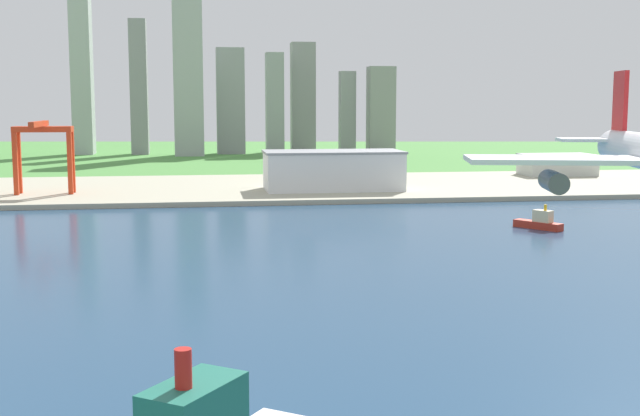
% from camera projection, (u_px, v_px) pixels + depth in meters
% --- Properties ---
extents(ground_plane, '(2400.00, 2400.00, 0.00)m').
position_uv_depth(ground_plane, '(341.00, 252.00, 262.83)').
color(ground_plane, '#4B8B3E').
extents(water_bay, '(840.00, 360.00, 0.15)m').
position_uv_depth(water_bay, '(382.00, 295.00, 203.94)').
color(water_bay, navy).
rests_on(water_bay, ground).
extents(industrial_pier, '(840.00, 140.00, 2.50)m').
position_uv_depth(industrial_pier, '(282.00, 187.00, 449.13)').
color(industrial_pier, '#ABA78F').
rests_on(industrial_pier, ground).
extents(tugboat_small, '(14.37, 18.57, 9.42)m').
position_uv_depth(tugboat_small, '(540.00, 222.00, 309.22)').
color(tugboat_small, '#B22D1E').
rests_on(tugboat_small, water_bay).
extents(port_crane_red, '(28.05, 38.26, 35.96)m').
position_uv_depth(port_crane_red, '(43.00, 141.00, 402.37)').
color(port_crane_red, red).
rests_on(port_crane_red, industrial_pier).
extents(warehouse_main, '(71.28, 33.69, 20.14)m').
position_uv_depth(warehouse_main, '(333.00, 170.00, 425.44)').
color(warehouse_main, white).
rests_on(warehouse_main, industrial_pier).
extents(warehouse_annex, '(43.86, 26.70, 12.97)m').
position_uv_depth(warehouse_annex, '(557.00, 164.00, 511.92)').
color(warehouse_annex, silver).
rests_on(warehouse_annex, industrial_pier).
extents(distant_skyline, '(294.11, 73.90, 152.94)m').
position_uv_depth(distant_skyline, '(220.00, 88.00, 755.58)').
color(distant_skyline, '#AAAEAF').
rests_on(distant_skyline, ground).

